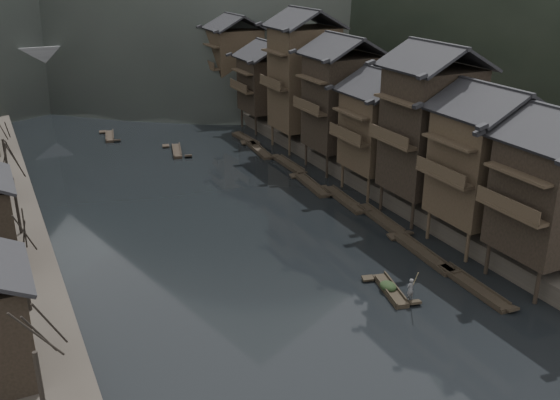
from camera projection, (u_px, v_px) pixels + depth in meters
water at (286, 281)px, 46.29m from camera, size 300.00×300.00×0.00m
right_bank at (376, 109)px, 93.61m from camera, size 40.00×200.00×1.80m
stilt_houses at (350, 92)px, 66.25m from camera, size 9.00×67.60×17.00m
bare_trees at (19, 206)px, 43.69m from camera, size 3.54×43.91×7.09m
moored_sampans at (329, 192)px, 62.89m from camera, size 3.12×50.00×0.47m
midriver_boats at (136, 119)px, 90.85m from camera, size 10.98×42.25×0.45m
stone_bridge at (96, 66)px, 104.62m from camera, size 40.00×6.00×9.00m
hero_sampan at (390, 290)px, 44.66m from camera, size 2.07×5.04×0.44m
cargo_heap at (388, 282)px, 44.62m from camera, size 1.10×1.44×0.66m
boatman at (411, 286)px, 43.01m from camera, size 0.64×0.45×1.67m
bamboo_pole at (416, 253)px, 42.17m from camera, size 1.17×2.24×3.33m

